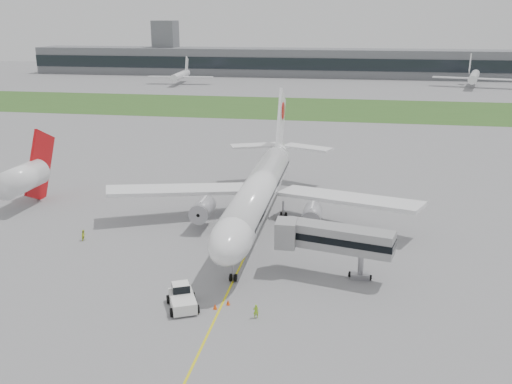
% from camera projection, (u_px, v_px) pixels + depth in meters
% --- Properties ---
extents(ground, '(600.00, 600.00, 0.00)m').
position_uv_depth(ground, '(255.00, 235.00, 81.91)').
color(ground, gray).
rests_on(ground, ground).
extents(apron_markings, '(70.00, 70.00, 0.04)m').
position_uv_depth(apron_markings, '(249.00, 249.00, 77.20)').
color(apron_markings, yellow).
rests_on(apron_markings, ground).
extents(grass_strip, '(600.00, 50.00, 0.02)m').
position_uv_depth(grass_strip, '(315.00, 108.00, 194.88)').
color(grass_strip, '#335C22').
rests_on(grass_strip, ground).
extents(terminal_building, '(320.00, 22.30, 14.00)m').
position_uv_depth(terminal_building, '(331.00, 63.00, 296.26)').
color(terminal_building, slate).
rests_on(terminal_building, ground).
extents(control_tower, '(12.00, 12.00, 56.00)m').
position_uv_depth(control_tower, '(167.00, 73.00, 315.01)').
color(control_tower, slate).
rests_on(control_tower, ground).
extents(airliner, '(48.13, 53.95, 17.88)m').
position_uv_depth(airliner, '(260.00, 188.00, 84.83)').
color(airliner, white).
rests_on(airliner, ground).
extents(pushback_tug, '(4.46, 5.19, 2.33)m').
position_uv_depth(pushback_tug, '(182.00, 298.00, 61.54)').
color(pushback_tug, white).
rests_on(pushback_tug, ground).
extents(jet_bridge, '(14.35, 6.00, 6.55)m').
position_uv_depth(jet_bridge, '(330.00, 238.00, 67.91)').
color(jet_bridge, gray).
rests_on(jet_bridge, ground).
extents(safety_cone_left, '(0.45, 0.45, 0.62)m').
position_uv_depth(safety_cone_left, '(215.00, 306.00, 61.22)').
color(safety_cone_left, '#FF4D0D').
rests_on(safety_cone_left, ground).
extents(safety_cone_right, '(0.44, 0.44, 0.61)m').
position_uv_depth(safety_cone_right, '(228.00, 302.00, 62.10)').
color(safety_cone_right, '#FF4D0D').
rests_on(safety_cone_right, ground).
extents(ground_crew_near, '(0.64, 0.50, 1.54)m').
position_uv_depth(ground_crew_near, '(256.00, 311.00, 59.31)').
color(ground_crew_near, '#8CCC22').
rests_on(ground_crew_near, ground).
extents(ground_crew_far, '(0.69, 0.83, 1.57)m').
position_uv_depth(ground_crew_far, '(84.00, 235.00, 79.85)').
color(ground_crew_far, '#C0D723').
rests_on(ground_crew_far, ground).
extents(neighbor_aircraft, '(4.76, 15.63, 12.77)m').
position_uv_depth(neighbor_aircraft, '(25.00, 177.00, 93.01)').
color(neighbor_aircraft, '#B50A0E').
rests_on(neighbor_aircraft, ground).
extents(distant_aircraft_left, '(31.96, 28.65, 11.56)m').
position_uv_depth(distant_aircraft_left, '(181.00, 84.00, 264.79)').
color(distant_aircraft_left, white).
rests_on(distant_aircraft_left, ground).
extents(distant_aircraft_right, '(41.14, 38.02, 13.44)m').
position_uv_depth(distant_aircraft_right, '(473.00, 87.00, 252.71)').
color(distant_aircraft_right, white).
rests_on(distant_aircraft_right, ground).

